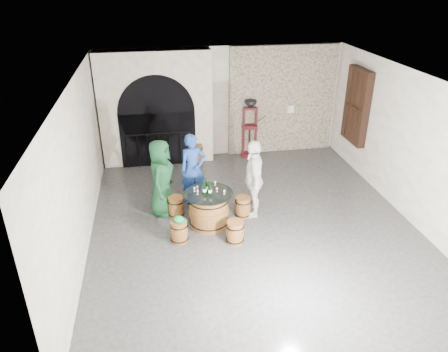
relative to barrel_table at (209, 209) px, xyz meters
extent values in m
plane|color=#2D2D2F|center=(0.96, -0.07, -0.40)|extent=(8.00, 8.00, 0.00)
plane|color=silver|center=(0.96, 3.93, 1.20)|extent=(8.00, 0.00, 8.00)
plane|color=silver|center=(0.96, -4.07, 1.20)|extent=(8.00, 0.00, 8.00)
plane|color=silver|center=(-2.54, -0.07, 1.20)|extent=(0.00, 8.00, 8.00)
plane|color=silver|center=(4.46, -0.07, 1.20)|extent=(0.00, 8.00, 8.00)
plane|color=beige|center=(0.96, -0.07, 2.80)|extent=(8.00, 8.00, 0.00)
cube|color=#ABA188|center=(2.76, 3.87, 1.20)|extent=(3.20, 0.12, 3.18)
cube|color=silver|center=(-0.94, 3.68, 1.20)|extent=(3.10, 0.50, 3.18)
cube|color=black|center=(-0.94, 3.41, 0.37)|extent=(2.10, 0.03, 1.55)
cylinder|color=black|center=(-0.94, 3.41, 1.15)|extent=(2.10, 0.03, 2.10)
cylinder|color=black|center=(-0.94, 3.35, 0.58)|extent=(1.79, 0.04, 0.04)
cylinder|color=black|center=(-1.83, 3.35, 0.09)|extent=(0.02, 0.02, 0.98)
cylinder|color=black|center=(-1.53, 3.35, 0.09)|extent=(0.02, 0.02, 0.98)
cylinder|color=black|center=(-1.24, 3.35, 0.09)|extent=(0.02, 0.02, 0.98)
cylinder|color=black|center=(-0.94, 3.35, 0.09)|extent=(0.02, 0.02, 0.98)
cylinder|color=black|center=(-0.64, 3.35, 0.09)|extent=(0.02, 0.02, 0.98)
cylinder|color=black|center=(-0.34, 3.35, 0.09)|extent=(0.02, 0.02, 0.98)
cylinder|color=black|center=(-0.05, 3.35, 0.09)|extent=(0.02, 0.02, 0.98)
cube|color=black|center=(4.35, 2.33, 1.40)|extent=(0.20, 1.10, 2.00)
cube|color=black|center=(4.30, 2.33, 1.40)|extent=(0.06, 0.88, 1.76)
cube|color=black|center=(4.33, 2.33, 1.40)|extent=(0.22, 0.92, 0.06)
cube|color=black|center=(4.33, 2.04, 1.40)|extent=(0.22, 0.06, 1.80)
cube|color=black|center=(4.33, 2.33, 1.40)|extent=(0.22, 0.06, 1.80)
cube|color=black|center=(4.33, 2.62, 1.40)|extent=(0.22, 0.06, 1.80)
cylinder|color=brown|center=(0.00, 0.00, -0.02)|extent=(0.81, 0.81, 0.77)
cylinder|color=brown|center=(0.00, 0.00, -0.02)|extent=(0.87, 0.87, 0.17)
torus|color=black|center=(0.00, 0.00, -0.28)|extent=(0.87, 0.87, 0.02)
torus|color=black|center=(0.00, 0.00, 0.24)|extent=(0.87, 0.87, 0.02)
cylinder|color=brown|center=(0.00, 0.00, 0.38)|extent=(0.83, 0.83, 0.02)
cylinder|color=black|center=(0.00, 0.00, 0.40)|extent=(1.05, 1.05, 0.01)
cylinder|color=brown|center=(-0.68, 0.51, -0.17)|extent=(0.34, 0.34, 0.47)
cylinder|color=brown|center=(-0.68, 0.51, -0.17)|extent=(0.36, 0.36, 0.10)
torus|color=black|center=(-0.68, 0.51, -0.33)|extent=(0.38, 0.38, 0.02)
torus|color=black|center=(-0.68, 0.51, -0.01)|extent=(0.38, 0.38, 0.02)
cylinder|color=brown|center=(-0.68, 0.51, 0.08)|extent=(0.35, 0.35, 0.02)
cylinder|color=brown|center=(-0.15, 0.84, -0.17)|extent=(0.34, 0.34, 0.47)
cylinder|color=brown|center=(-0.15, 0.84, -0.17)|extent=(0.36, 0.36, 0.10)
torus|color=black|center=(-0.15, 0.84, -0.33)|extent=(0.38, 0.38, 0.02)
torus|color=black|center=(-0.15, 0.84, -0.01)|extent=(0.38, 0.38, 0.02)
cylinder|color=brown|center=(-0.15, 0.84, 0.08)|extent=(0.35, 0.35, 0.02)
cylinder|color=brown|center=(0.82, 0.24, -0.17)|extent=(0.34, 0.34, 0.47)
cylinder|color=brown|center=(0.82, 0.24, -0.17)|extent=(0.36, 0.36, 0.10)
torus|color=black|center=(0.82, 0.24, -0.33)|extent=(0.38, 0.38, 0.02)
torus|color=black|center=(0.82, 0.24, -0.01)|extent=(0.38, 0.38, 0.02)
cylinder|color=brown|center=(0.82, 0.24, 0.08)|extent=(0.35, 0.35, 0.02)
cylinder|color=brown|center=(0.44, -0.73, -0.17)|extent=(0.34, 0.34, 0.47)
cylinder|color=brown|center=(0.44, -0.73, -0.17)|extent=(0.36, 0.36, 0.10)
torus|color=black|center=(0.44, -0.73, -0.33)|extent=(0.38, 0.38, 0.02)
torus|color=black|center=(0.44, -0.73, -0.01)|extent=(0.38, 0.38, 0.02)
cylinder|color=brown|center=(0.44, -0.73, 0.08)|extent=(0.35, 0.35, 0.02)
cylinder|color=brown|center=(-0.69, -0.50, -0.17)|extent=(0.34, 0.34, 0.47)
cylinder|color=brown|center=(-0.69, -0.50, -0.17)|extent=(0.36, 0.36, 0.10)
torus|color=black|center=(-0.69, -0.50, -0.33)|extent=(0.38, 0.38, 0.02)
torus|color=black|center=(-0.69, -0.50, -0.01)|extent=(0.38, 0.38, 0.02)
cylinder|color=brown|center=(-0.69, -0.50, 0.08)|extent=(0.35, 0.35, 0.02)
ellipsoid|color=#0D9041|center=(-0.69, -0.50, 0.14)|extent=(0.21, 0.21, 0.12)
cylinder|color=#0D9041|center=(-0.61, -0.53, 0.09)|extent=(0.14, 0.14, 0.01)
imported|color=#103A1E|center=(-0.96, 0.72, 0.49)|extent=(0.81, 1.01, 1.79)
imported|color=#1B3E99|center=(-0.21, 1.15, 0.46)|extent=(0.70, 0.54, 1.71)
imported|color=silver|center=(1.06, 0.32, 0.51)|extent=(0.56, 1.11, 1.82)
cylinder|color=black|center=(-0.09, -0.05, 0.52)|extent=(0.07, 0.07, 0.22)
cylinder|color=white|center=(-0.09, -0.05, 0.51)|extent=(0.08, 0.08, 0.06)
cone|color=black|center=(-0.09, -0.05, 0.64)|extent=(0.07, 0.07, 0.05)
cylinder|color=black|center=(-0.09, -0.05, 0.70)|extent=(0.03, 0.03, 0.07)
cylinder|color=black|center=(0.02, -0.10, 0.52)|extent=(0.07, 0.07, 0.22)
cylinder|color=white|center=(0.02, -0.10, 0.51)|extent=(0.08, 0.08, 0.06)
cone|color=black|center=(0.02, -0.10, 0.64)|extent=(0.07, 0.07, 0.05)
cylinder|color=black|center=(0.02, -0.10, 0.70)|extent=(0.03, 0.03, 0.07)
cylinder|color=black|center=(-0.04, 0.06, 0.52)|extent=(0.07, 0.07, 0.22)
cylinder|color=white|center=(-0.04, 0.06, 0.51)|extent=(0.08, 0.08, 0.06)
cone|color=black|center=(-0.04, 0.06, 0.64)|extent=(0.07, 0.07, 0.05)
cylinder|color=black|center=(-0.04, 0.06, 0.70)|extent=(0.03, 0.03, 0.07)
cylinder|color=brown|center=(0.09, 3.33, -0.12)|extent=(0.40, 0.40, 0.56)
cylinder|color=brown|center=(0.09, 3.33, -0.12)|extent=(0.43, 0.43, 0.12)
torus|color=black|center=(0.09, 3.33, -0.31)|extent=(0.44, 0.44, 0.02)
torus|color=black|center=(0.09, 3.33, 0.07)|extent=(0.44, 0.44, 0.02)
cylinder|color=brown|center=(0.09, 3.33, 0.17)|extent=(0.41, 0.41, 0.02)
cube|color=#430B13|center=(1.75, 3.63, -0.36)|extent=(0.51, 0.43, 0.09)
cube|color=#430B13|center=(1.75, 3.63, 0.52)|extent=(0.45, 0.32, 0.11)
cube|color=#430B13|center=(1.75, 3.63, 1.07)|extent=(0.43, 0.15, 0.06)
cylinder|color=black|center=(1.75, 3.63, 0.14)|extent=(0.05, 0.05, 0.91)
cylinder|color=black|center=(1.75, 3.63, 1.27)|extent=(0.34, 0.34, 0.08)
cone|color=black|center=(1.75, 3.63, 1.17)|extent=(0.34, 0.34, 0.18)
cube|color=#430B13|center=(1.57, 3.65, 0.37)|extent=(0.07, 0.07, 1.45)
cube|color=#430B13|center=(1.93, 3.61, 0.37)|extent=(0.07, 0.07, 1.45)
cylinder|color=#430B13|center=(2.01, 3.56, 0.73)|extent=(0.39, 0.07, 0.28)
cube|color=silver|center=(3.01, 3.79, 0.95)|extent=(0.18, 0.10, 0.22)
camera|label=1|loc=(-1.04, -7.88, 4.73)|focal=34.00mm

